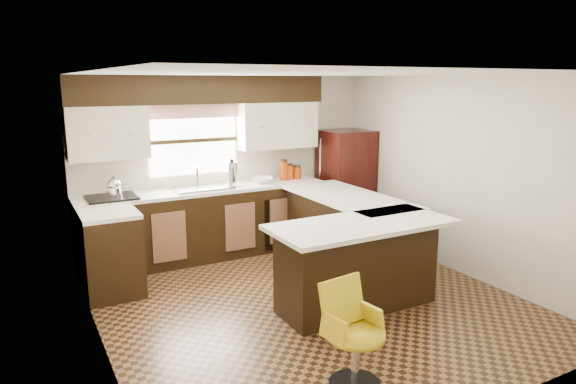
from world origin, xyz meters
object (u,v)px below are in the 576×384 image
peninsula_return (357,266)px  bar_chair (356,337)px  peninsula_long (345,235)px  refrigerator (345,184)px

peninsula_return → bar_chair: peninsula_return is taller
peninsula_long → refrigerator: 1.51m
peninsula_return → bar_chair: (-0.86, -1.17, -0.03)m
refrigerator → bar_chair: (-2.22, -3.35, -0.39)m
peninsula_return → refrigerator: refrigerator is taller
peninsula_return → bar_chair: bearing=-126.3°
refrigerator → bar_chair: bearing=-123.5°
peninsula_return → refrigerator: 2.59m
peninsula_long → bar_chair: bearing=-122.9°
peninsula_long → peninsula_return: 1.11m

